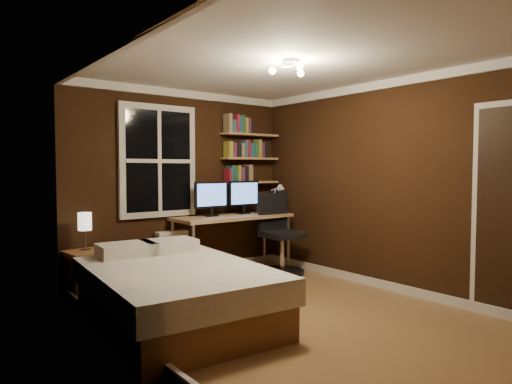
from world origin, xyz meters
TOP-DOWN VIEW (x-y plane):
  - floor at (0.00, 0.00)m, footprint 4.20×4.20m
  - wall_back at (0.00, 2.10)m, footprint 3.20×0.04m
  - wall_left at (-1.60, 0.00)m, footprint 0.04×4.20m
  - wall_right at (1.60, 0.00)m, footprint 0.04×4.20m
  - ceiling at (0.00, 0.00)m, footprint 3.20×4.20m
  - window at (-0.35, 2.06)m, footprint 1.06×0.06m
  - ceiling_fixture at (0.00, -0.10)m, footprint 0.44×0.44m
  - bookshelf_lower at (1.08, 1.98)m, footprint 0.92×0.22m
  - books_row_lower at (1.08, 1.98)m, footprint 0.42×0.16m
  - bookshelf_middle at (1.08, 1.98)m, footprint 0.92×0.22m
  - books_row_middle at (1.08, 1.98)m, footprint 0.66×0.16m
  - bookshelf_upper at (1.08, 1.98)m, footprint 0.92×0.22m
  - books_row_upper at (1.08, 1.98)m, footprint 0.48×0.16m
  - bed at (-1.00, 0.39)m, footprint 1.60×2.11m
  - nightstand at (-1.37, 1.85)m, footprint 0.47×0.47m
  - bedside_lamp at (-1.37, 1.85)m, footprint 0.15×0.15m
  - radiator at (-0.21, 1.99)m, footprint 0.42×0.15m
  - desk at (0.62, 1.76)m, footprint 1.69×0.63m
  - monitor_left at (0.32, 1.85)m, footprint 0.51×0.12m
  - monitor_right at (0.87, 1.85)m, footprint 0.51×0.12m
  - desk_lamp at (1.31, 1.64)m, footprint 0.14×0.32m
  - office_chair at (1.14, 1.37)m, footprint 0.61×0.61m

SIDE VIEW (x-z plane):
  - floor at x=0.00m, z-range 0.00..0.00m
  - nightstand at x=-1.37m, z-range 0.00..0.52m
  - bed at x=-1.00m, z-range -0.05..0.63m
  - radiator at x=-0.21m, z-range 0.00..0.63m
  - office_chair at x=1.14m, z-range -0.12..0.99m
  - bedside_lamp at x=-1.37m, z-range 0.52..0.96m
  - desk at x=0.62m, z-range 0.34..1.15m
  - desk_lamp at x=1.31m, z-range 0.80..1.24m
  - monitor_left at x=0.32m, z-range 0.80..1.28m
  - monitor_right at x=0.87m, z-range 0.80..1.28m
  - wall_back at x=0.00m, z-range 0.00..2.50m
  - wall_left at x=-1.60m, z-range 0.00..2.50m
  - wall_right at x=1.60m, z-range 0.00..2.50m
  - bookshelf_lower at x=1.08m, z-range 1.24..1.26m
  - books_row_lower at x=1.08m, z-range 1.26..1.49m
  - window at x=-0.35m, z-range 0.82..2.28m
  - bookshelf_middle at x=1.08m, z-range 1.59..1.61m
  - books_row_middle at x=1.08m, z-range 1.61..1.84m
  - bookshelf_upper at x=1.08m, z-range 1.94..1.96m
  - books_row_upper at x=1.08m, z-range 1.96..2.20m
  - ceiling_fixture at x=0.00m, z-range 2.31..2.49m
  - ceiling at x=0.00m, z-range 2.49..2.51m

